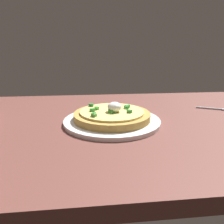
% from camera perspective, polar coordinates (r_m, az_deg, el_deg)
% --- Properties ---
extents(dining_table, '(1.22, 0.71, 0.03)m').
position_cam_1_polar(dining_table, '(0.63, -3.96, -3.48)').
color(dining_table, brown).
rests_on(dining_table, ground).
extents(plate, '(0.26, 0.26, 0.01)m').
position_cam_1_polar(plate, '(0.60, 0.00, -2.34)').
color(plate, white).
rests_on(plate, dining_table).
extents(pizza, '(0.21, 0.21, 0.05)m').
position_cam_1_polar(pizza, '(0.59, 0.02, -0.73)').
color(pizza, '#B68D43').
rests_on(pizza, plate).
extents(fork, '(0.10, 0.06, 0.01)m').
position_cam_1_polar(fork, '(0.80, 25.70, 0.74)').
color(fork, '#B7B7BC').
rests_on(fork, dining_table).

